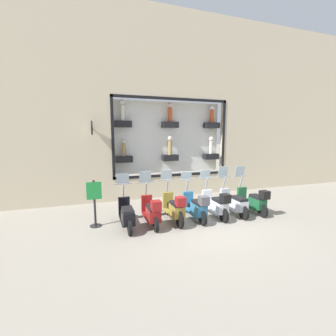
{
  "coord_description": "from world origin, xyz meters",
  "views": [
    {
      "loc": [
        -6.35,
        3.4,
        2.85
      ],
      "look_at": [
        1.84,
        0.72,
        1.6
      ],
      "focal_mm": 24.0,
      "sensor_mm": 36.0,
      "label": 1
    }
  ],
  "objects": [
    {
      "name": "scooter_black_6",
      "position": [
        0.39,
        2.55,
        0.42
      ],
      "size": [
        1.79,
        0.61,
        1.59
      ],
      "color": "black",
      "rests_on": "ground_plane"
    },
    {
      "name": "ground_plane",
      "position": [
        0.0,
        0.0,
        0.0
      ],
      "size": [
        120.0,
        120.0,
        0.0
      ],
      "primitive_type": "plane",
      "color": "gray"
    },
    {
      "name": "building_facade",
      "position": [
        3.6,
        0.0,
        4.23
      ],
      "size": [
        1.2,
        36.0,
        8.3
      ],
      "color": "beige",
      "rests_on": "ground_plane"
    },
    {
      "name": "scooter_olive_4",
      "position": [
        0.34,
        0.99,
        0.49
      ],
      "size": [
        1.81,
        0.6,
        1.65
      ],
      "color": "black",
      "rests_on": "ground_plane"
    },
    {
      "name": "scooter_red_5",
      "position": [
        0.33,
        1.77,
        0.46
      ],
      "size": [
        1.79,
        0.61,
        1.63
      ],
      "color": "black",
      "rests_on": "ground_plane"
    },
    {
      "name": "shop_sign_post",
      "position": [
        0.8,
        3.48,
        0.79
      ],
      "size": [
        0.36,
        0.45,
        1.48
      ],
      "color": "#232326",
      "rests_on": "ground_plane"
    },
    {
      "name": "scooter_silver_1",
      "position": [
        0.39,
        -1.34,
        0.43
      ],
      "size": [
        1.79,
        0.6,
        1.66
      ],
      "color": "black",
      "rests_on": "ground_plane"
    },
    {
      "name": "scooter_white_2",
      "position": [
        0.33,
        -0.56,
        0.46
      ],
      "size": [
        1.8,
        0.6,
        1.55
      ],
      "color": "black",
      "rests_on": "ground_plane"
    },
    {
      "name": "scooter_teal_3",
      "position": [
        0.33,
        0.21,
        0.46
      ],
      "size": [
        1.79,
        0.6,
        1.54
      ],
      "color": "black",
      "rests_on": "ground_plane"
    },
    {
      "name": "scooter_green_0",
      "position": [
        0.33,
        -2.12,
        0.46
      ],
      "size": [
        1.79,
        0.61,
        1.65
      ],
      "color": "black",
      "rests_on": "ground_plane"
    }
  ]
}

